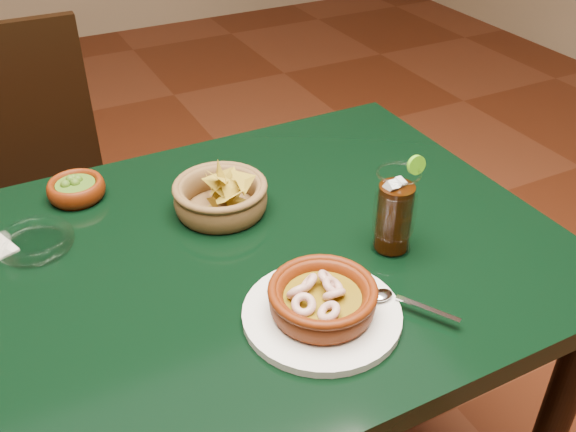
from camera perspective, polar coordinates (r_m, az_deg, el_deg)
name	(u,v)px	position (r m, az deg, el deg)	size (l,w,h in m)	color
dining_table	(211,306)	(1.13, -6.82, -7.97)	(1.20, 0.80, 0.75)	black
dining_chair	(32,203)	(1.76, -21.76, 1.07)	(0.44, 0.44, 0.94)	black
shrimp_plate	(322,302)	(0.94, 3.08, -7.68)	(0.29, 0.24, 0.07)	silver
chip_basket	(221,197)	(1.17, -5.99, 1.72)	(0.20, 0.20, 0.12)	brown
guacamole_ramekin	(76,189)	(1.28, -18.32, 2.33)	(0.13, 0.13, 0.04)	#4B1704
cola_drink	(395,212)	(1.07, 9.45, 0.35)	(0.15, 0.15, 0.17)	white
glass_ashtray	(35,241)	(1.16, -21.54, -2.11)	(0.14, 0.14, 0.03)	white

